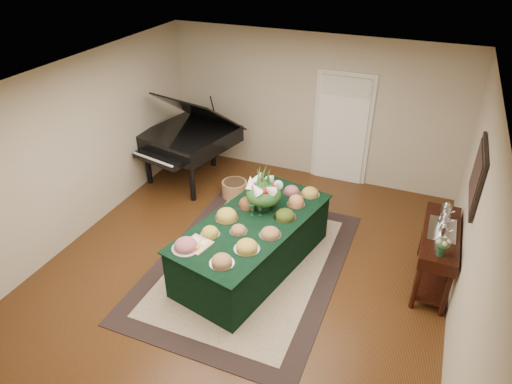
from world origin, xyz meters
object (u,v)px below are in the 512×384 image
at_px(grand_piano, 189,138).
at_px(floral_centerpiece, 264,190).
at_px(buffet_table, 253,243).
at_px(mahogany_sideboard, 439,243).

bearing_deg(grand_piano, floral_centerpiece, -36.78).
distance_m(buffet_table, mahogany_sideboard, 2.50).
xyz_separation_m(buffet_table, mahogany_sideboard, (2.41, 0.58, 0.29)).
bearing_deg(mahogany_sideboard, buffet_table, -166.37).
xyz_separation_m(buffet_table, floral_centerpiece, (0.01, 0.36, 0.69)).
height_order(buffet_table, floral_centerpiece, floral_centerpiece).
relative_size(floral_centerpiece, mahogany_sideboard, 0.38).
bearing_deg(buffet_table, mahogany_sideboard, 13.63).
height_order(buffet_table, mahogany_sideboard, mahogany_sideboard).
bearing_deg(grand_piano, buffet_table, -42.74).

